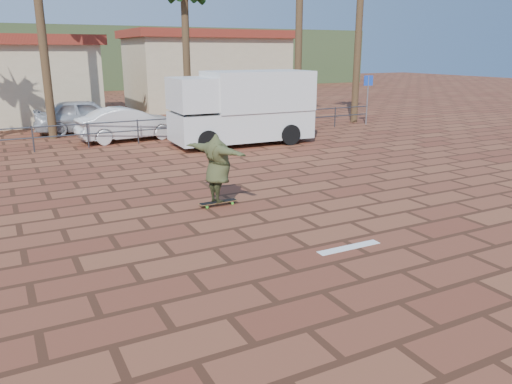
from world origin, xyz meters
The scene contains 11 objects.
ground centered at (0.00, 0.00, 0.00)m, with size 120.00×120.00×0.00m, color brown.
paint_stripe centered at (0.70, -1.20, 0.00)m, with size 1.40×0.22×0.01m, color white.
guardrail centered at (0.00, 12.00, 0.68)m, with size 24.06×0.06×1.00m.
building_east centered at (8.00, 24.00, 2.54)m, with size 10.60×6.60×5.00m.
hill_front centered at (0.00, 50.00, 3.00)m, with size 70.00×18.00×6.00m, color #384C28.
longboard centered at (-0.48, 2.54, 0.08)m, with size 1.00×0.24×0.10m.
skateboarder centered at (-0.48, 2.54, 0.95)m, with size 2.10×0.57×1.71m, color #404525.
campervan centered at (3.84, 10.01, 1.54)m, with size 5.74×2.64×2.94m.
car_silver centered at (-1.38, 16.00, 0.79)m, with size 1.86×4.63×1.58m, color #AEB2B6.
car_white centered at (-0.12, 13.00, 0.70)m, with size 1.49×4.27×1.41m, color silver.
street_sign centered at (12.00, 12.00, 1.75)m, with size 0.51×0.11×2.51m.
Camera 1 is at (-5.14, -8.45, 3.73)m, focal length 35.00 mm.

